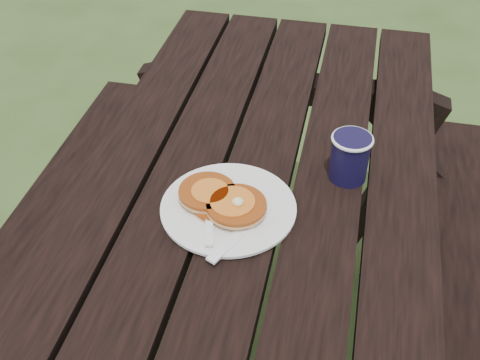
% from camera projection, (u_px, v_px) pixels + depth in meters
% --- Properties ---
extents(picnic_table, '(1.36, 1.80, 0.75)m').
position_uv_depth(picnic_table, '(241.00, 340.00, 1.41)').
color(picnic_table, black).
rests_on(picnic_table, ground).
extents(plate, '(0.34, 0.34, 0.01)m').
position_uv_depth(plate, '(228.00, 208.00, 1.19)').
color(plate, white).
rests_on(plate, picnic_table).
extents(pancake_stack, '(0.18, 0.14, 0.04)m').
position_uv_depth(pancake_stack, '(222.00, 200.00, 1.18)').
color(pancake_stack, '#9A4211').
rests_on(pancake_stack, plate).
extents(knife, '(0.10, 0.17, 0.00)m').
position_uv_depth(knife, '(241.00, 233.00, 1.13)').
color(knife, white).
rests_on(knife, plate).
extents(fork, '(0.07, 0.16, 0.01)m').
position_uv_depth(fork, '(209.00, 225.00, 1.14)').
color(fork, white).
rests_on(fork, plate).
extents(coffee_cup, '(0.09, 0.09, 0.10)m').
position_uv_depth(coffee_cup, '(350.00, 155.00, 1.24)').
color(coffee_cup, black).
rests_on(coffee_cup, picnic_table).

